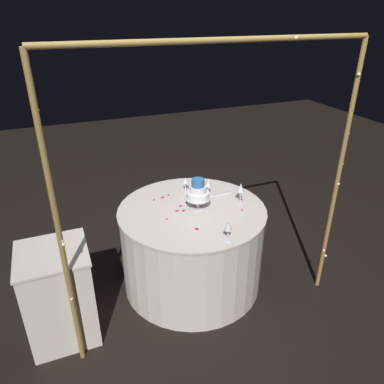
{
  "coord_description": "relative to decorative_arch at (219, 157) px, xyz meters",
  "views": [
    {
      "loc": [
        1.02,
        2.55,
        2.33
      ],
      "look_at": [
        0.0,
        0.0,
        0.95
      ],
      "focal_mm": 34.16,
      "sensor_mm": 36.0,
      "label": 1
    }
  ],
  "objects": [
    {
      "name": "ground_plane",
      "position": [
        -0.0,
        -0.49,
        -1.44
      ],
      "size": [
        12.0,
        12.0,
        0.0
      ],
      "primitive_type": "plane",
      "color": "black"
    },
    {
      "name": "rose_petal_3",
      "position": [
        0.08,
        -0.57,
        -0.65
      ],
      "size": [
        0.04,
        0.04,
        0.0
      ],
      "primitive_type": "ellipsoid",
      "rotation": [
        0.0,
        0.0,
        0.56
      ],
      "color": "#C61951",
      "rests_on": "main_table"
    },
    {
      "name": "rose_petal_12",
      "position": [
        0.09,
        -0.17,
        -0.65
      ],
      "size": [
        0.04,
        0.05,
        0.0
      ],
      "primitive_type": "ellipsoid",
      "rotation": [
        0.0,
        0.0,
        5.15
      ],
      "color": "#C61951",
      "rests_on": "main_table"
    },
    {
      "name": "cake_knife",
      "position": [
        -0.29,
        -0.65,
        -0.65
      ],
      "size": [
        0.3,
        0.04,
        0.01
      ],
      "color": "silver",
      "rests_on": "main_table"
    },
    {
      "name": "rose_petal_0",
      "position": [
        -0.09,
        -0.66,
        -0.65
      ],
      "size": [
        0.03,
        0.03,
        0.0
      ],
      "primitive_type": "ellipsoid",
      "rotation": [
        0.0,
        0.0,
        2.0
      ],
      "color": "#C61951",
      "rests_on": "main_table"
    },
    {
      "name": "wine_glass_0",
      "position": [
        -0.07,
        0.05,
        -0.54
      ],
      "size": [
        0.06,
        0.06,
        0.16
      ],
      "color": "silver",
      "rests_on": "main_table"
    },
    {
      "name": "rose_petal_1",
      "position": [
        0.17,
        -0.78,
        -0.65
      ],
      "size": [
        0.04,
        0.03,
        0.0
      ],
      "primitive_type": "ellipsoid",
      "rotation": [
        0.0,
        0.0,
        3.09
      ],
      "color": "#C61951",
      "rests_on": "main_table"
    },
    {
      "name": "rose_petal_9",
      "position": [
        -0.48,
        -0.49,
        -0.65
      ],
      "size": [
        0.03,
        0.04,
        0.0
      ],
      "primitive_type": "ellipsoid",
      "rotation": [
        0.0,
        0.0,
        4.81
      ],
      "color": "#C61951",
      "rests_on": "main_table"
    },
    {
      "name": "rose_petal_10",
      "position": [
        0.26,
        -0.41,
        -0.65
      ],
      "size": [
        0.03,
        0.03,
        0.0
      ],
      "primitive_type": "ellipsoid",
      "rotation": [
        0.0,
        0.0,
        1.9
      ],
      "color": "#C61951",
      "rests_on": "main_table"
    },
    {
      "name": "rose_petal_8",
      "position": [
        -0.0,
        -0.62,
        -0.65
      ],
      "size": [
        0.04,
        0.03,
        0.0
      ],
      "primitive_type": "ellipsoid",
      "rotation": [
        0.0,
        0.0,
        3.55
      ],
      "color": "#C61951",
      "rests_on": "main_table"
    },
    {
      "name": "rose_petal_11",
      "position": [
        0.13,
        -0.5,
        -0.65
      ],
      "size": [
        0.04,
        0.03,
        0.0
      ],
      "primitive_type": "ellipsoid",
      "rotation": [
        0.0,
        0.0,
        3.05
      ],
      "color": "#C61951",
      "rests_on": "main_table"
    },
    {
      "name": "decorative_arch",
      "position": [
        0.0,
        0.0,
        0.0
      ],
      "size": [
        2.2,
        0.06,
        2.19
      ],
      "color": "olive",
      "rests_on": "ground"
    },
    {
      "name": "rose_petal_2",
      "position": [
        -0.54,
        -0.64,
        -0.65
      ],
      "size": [
        0.03,
        0.04,
        0.0
      ],
      "primitive_type": "ellipsoid",
      "rotation": [
        0.0,
        0.0,
        1.75
      ],
      "color": "#C61951",
      "rests_on": "main_table"
    },
    {
      "name": "wine_glass_1",
      "position": [
        -0.07,
        -0.82,
        -0.55
      ],
      "size": [
        0.06,
        0.06,
        0.15
      ],
      "color": "silver",
      "rests_on": "main_table"
    },
    {
      "name": "main_table",
      "position": [
        -0.0,
        -0.49,
        -1.05
      ],
      "size": [
        1.28,
        1.28,
        0.79
      ],
      "color": "silver",
      "rests_on": "ground"
    },
    {
      "name": "rose_petal_6",
      "position": [
        0.26,
        -0.76,
        -0.65
      ],
      "size": [
        0.03,
        0.03,
        0.0
      ],
      "primitive_type": "ellipsoid",
      "rotation": [
        0.0,
        0.0,
        4.1
      ],
      "color": "#C61951",
      "rests_on": "main_table"
    },
    {
      "name": "side_table",
      "position": [
        1.17,
        -0.29,
        -1.05
      ],
      "size": [
        0.51,
        0.51,
        0.78
      ],
      "color": "silver",
      "rests_on": "ground"
    },
    {
      "name": "wine_glass_2",
      "position": [
        -0.43,
        -0.44,
        -0.51
      ],
      "size": [
        0.07,
        0.07,
        0.19
      ],
      "color": "silver",
      "rests_on": "main_table"
    },
    {
      "name": "wine_glass_3",
      "position": [
        -0.22,
        -0.66,
        -0.53
      ],
      "size": [
        0.06,
        0.06,
        0.18
      ],
      "color": "silver",
      "rests_on": "main_table"
    },
    {
      "name": "rose_petal_5",
      "position": [
        -0.39,
        -0.31,
        -0.65
      ],
      "size": [
        0.02,
        0.03,
        0.0
      ],
      "primitive_type": "ellipsoid",
      "rotation": [
        0.0,
        0.0,
        1.74
      ],
      "color": "#C61951",
      "rests_on": "main_table"
    },
    {
      "name": "rose_petal_7",
      "position": [
        0.08,
        -0.48,
        -0.65
      ],
      "size": [
        0.04,
        0.04,
        0.0
      ],
      "primitive_type": "ellipsoid",
      "rotation": [
        0.0,
        0.0,
        0.75
      ],
      "color": "#C61951",
      "rests_on": "main_table"
    },
    {
      "name": "rose_petal_4",
      "position": [
        0.11,
        -0.81,
        -0.65
      ],
      "size": [
        0.03,
        0.03,
        0.0
      ],
      "primitive_type": "ellipsoid",
      "rotation": [
        0.0,
        0.0,
        4.5
      ],
      "color": "#C61951",
      "rests_on": "main_table"
    },
    {
      "name": "tiered_cake",
      "position": [
        -0.05,
        -0.48,
        -0.5
      ],
      "size": [
        0.22,
        0.22,
        0.28
      ],
      "color": "silver",
      "rests_on": "main_table"
    }
  ]
}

